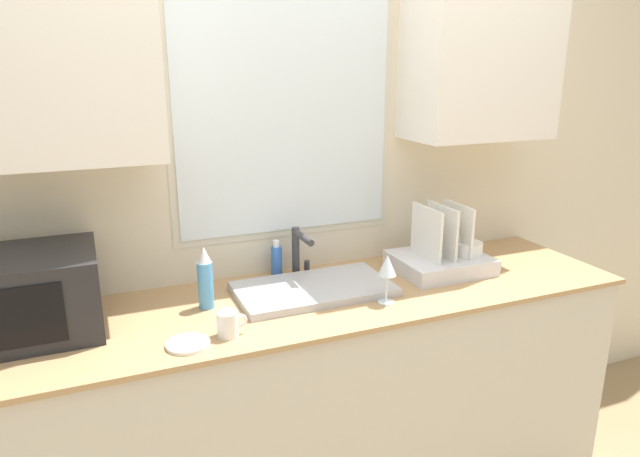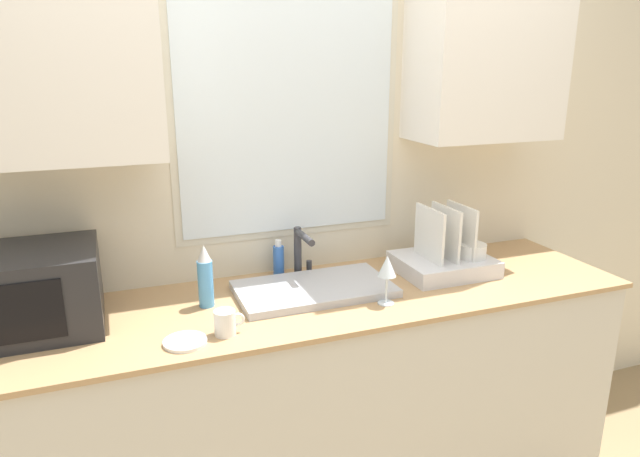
{
  "view_description": "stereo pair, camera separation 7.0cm",
  "coord_description": "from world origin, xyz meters",
  "px_view_note": "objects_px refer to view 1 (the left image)",
  "views": [
    {
      "loc": [
        -0.77,
        -1.57,
        1.8
      ],
      "look_at": [
        0.01,
        0.29,
        1.2
      ],
      "focal_mm": 32.0,
      "sensor_mm": 36.0,
      "label": 1
    },
    {
      "loc": [
        -0.7,
        -1.6,
        1.8
      ],
      "look_at": [
        0.01,
        0.29,
        1.2
      ],
      "focal_mm": 32.0,
      "sensor_mm": 36.0,
      "label": 2
    }
  ],
  "objects_px": {
    "dish_rack": "(442,257)",
    "spray_bottle": "(205,278)",
    "faucet": "(299,248)",
    "microwave": "(31,294)",
    "soap_bottle": "(277,260)",
    "wine_glass": "(387,267)",
    "mug_near_sink": "(228,324)"
  },
  "relations": [
    {
      "from": "soap_bottle",
      "to": "microwave",
      "type": "bearing_deg",
      "value": -168.53
    },
    {
      "from": "spray_bottle",
      "to": "mug_near_sink",
      "type": "height_order",
      "value": "spray_bottle"
    },
    {
      "from": "faucet",
      "to": "soap_bottle",
      "type": "relative_size",
      "value": 1.34
    },
    {
      "from": "microwave",
      "to": "soap_bottle",
      "type": "distance_m",
      "value": 0.93
    },
    {
      "from": "faucet",
      "to": "wine_glass",
      "type": "distance_m",
      "value": 0.42
    },
    {
      "from": "spray_bottle",
      "to": "mug_near_sink",
      "type": "relative_size",
      "value": 2.3
    },
    {
      "from": "dish_rack",
      "to": "soap_bottle",
      "type": "distance_m",
      "value": 0.71
    },
    {
      "from": "wine_glass",
      "to": "dish_rack",
      "type": "bearing_deg",
      "value": 28.17
    },
    {
      "from": "dish_rack",
      "to": "wine_glass",
      "type": "relative_size",
      "value": 2.03
    },
    {
      "from": "dish_rack",
      "to": "soap_bottle",
      "type": "relative_size",
      "value": 2.44
    },
    {
      "from": "faucet",
      "to": "mug_near_sink",
      "type": "xyz_separation_m",
      "value": [
        -0.4,
        -0.4,
        -0.09
      ]
    },
    {
      "from": "faucet",
      "to": "dish_rack",
      "type": "relative_size",
      "value": 0.55
    },
    {
      "from": "mug_near_sink",
      "to": "microwave",
      "type": "bearing_deg",
      "value": 155.04
    },
    {
      "from": "microwave",
      "to": "dish_rack",
      "type": "bearing_deg",
      "value": -0.99
    },
    {
      "from": "faucet",
      "to": "spray_bottle",
      "type": "relative_size",
      "value": 0.89
    },
    {
      "from": "dish_rack",
      "to": "spray_bottle",
      "type": "xyz_separation_m",
      "value": [
        -1.02,
        0.01,
        0.05
      ]
    },
    {
      "from": "wine_glass",
      "to": "faucet",
      "type": "bearing_deg",
      "value": 120.01
    },
    {
      "from": "faucet",
      "to": "mug_near_sink",
      "type": "relative_size",
      "value": 2.06
    },
    {
      "from": "dish_rack",
      "to": "mug_near_sink",
      "type": "distance_m",
      "value": 1.03
    },
    {
      "from": "faucet",
      "to": "soap_bottle",
      "type": "height_order",
      "value": "faucet"
    },
    {
      "from": "microwave",
      "to": "dish_rack",
      "type": "distance_m",
      "value": 1.59
    },
    {
      "from": "spray_bottle",
      "to": "soap_bottle",
      "type": "bearing_deg",
      "value": 30.99
    },
    {
      "from": "mug_near_sink",
      "to": "wine_glass",
      "type": "relative_size",
      "value": 0.54
    },
    {
      "from": "spray_bottle",
      "to": "soap_bottle",
      "type": "height_order",
      "value": "spray_bottle"
    },
    {
      "from": "faucet",
      "to": "microwave",
      "type": "bearing_deg",
      "value": -172.63
    },
    {
      "from": "soap_bottle",
      "to": "spray_bottle",
      "type": "bearing_deg",
      "value": -149.01
    },
    {
      "from": "microwave",
      "to": "soap_bottle",
      "type": "height_order",
      "value": "microwave"
    },
    {
      "from": "faucet",
      "to": "microwave",
      "type": "relative_size",
      "value": 0.5
    },
    {
      "from": "mug_near_sink",
      "to": "wine_glass",
      "type": "bearing_deg",
      "value": 3.53
    },
    {
      "from": "faucet",
      "to": "microwave",
      "type": "height_order",
      "value": "microwave"
    },
    {
      "from": "spray_bottle",
      "to": "mug_near_sink",
      "type": "distance_m",
      "value": 0.26
    },
    {
      "from": "dish_rack",
      "to": "wine_glass",
      "type": "height_order",
      "value": "dish_rack"
    }
  ]
}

